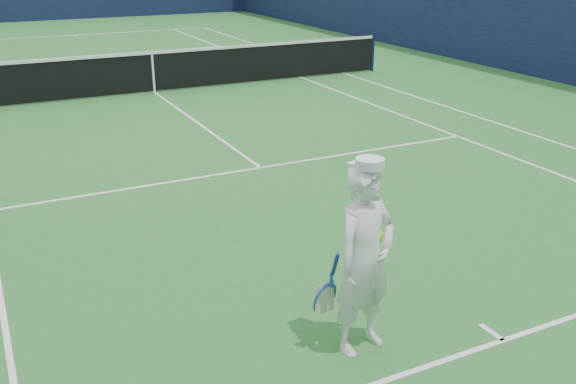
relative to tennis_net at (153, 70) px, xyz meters
The scene contains 5 objects.
ground 0.55m from the tennis_net, ahead, with size 80.00×80.00×0.00m, color #2A702D.
court_markings 0.55m from the tennis_net, ahead, with size 11.03×23.83×0.01m.
windscreen_fence 1.45m from the tennis_net, ahead, with size 20.12×36.12×4.00m.
tennis_net is the anchor object (origin of this frame).
tennis_player 11.43m from the tennis_net, 96.14° to the right, with size 0.83×0.55×1.80m.
Camera 1 is at (-4.03, -15.50, 3.43)m, focal length 40.00 mm.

